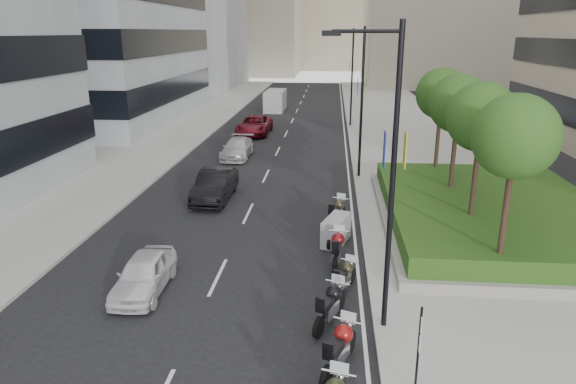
# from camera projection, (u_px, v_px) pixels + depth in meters

# --- Properties ---
(ground) EXTENTS (160.00, 160.00, 0.00)m
(ground) POSITION_uv_depth(u_px,v_px,m) (239.00, 340.00, 15.09)
(ground) COLOR black
(ground) RESTS_ON ground
(sidewalk_right) EXTENTS (10.00, 100.00, 0.15)m
(sidewalk_right) POSITION_uv_depth(u_px,v_px,m) (409.00, 139.00, 42.85)
(sidewalk_right) COLOR #9E9B93
(sidewalk_right) RESTS_ON ground
(sidewalk_left) EXTENTS (8.00, 100.00, 0.15)m
(sidewalk_left) POSITION_uv_depth(u_px,v_px,m) (164.00, 135.00, 44.58)
(sidewalk_left) COLOR #9E9B93
(sidewalk_left) RESTS_ON ground
(lane_edge) EXTENTS (0.12, 100.00, 0.01)m
(lane_edge) POSITION_uv_depth(u_px,v_px,m) (345.00, 139.00, 43.31)
(lane_edge) COLOR silver
(lane_edge) RESTS_ON ground
(lane_centre) EXTENTS (0.12, 100.00, 0.01)m
(lane_centre) POSITION_uv_depth(u_px,v_px,m) (284.00, 138.00, 43.73)
(lane_centre) COLOR silver
(lane_centre) RESTS_ON ground
(planter) EXTENTS (10.00, 14.00, 0.40)m
(planter) POSITION_uv_depth(u_px,v_px,m) (491.00, 221.00, 23.67)
(planter) COLOR gray
(planter) RESTS_ON sidewalk_right
(hedge) EXTENTS (9.40, 13.40, 0.80)m
(hedge) POSITION_uv_depth(u_px,v_px,m) (492.00, 208.00, 23.49)
(hedge) COLOR #224C15
(hedge) RESTS_ON planter
(tree_0) EXTENTS (2.80, 2.80, 6.30)m
(tree_0) POSITION_uv_depth(u_px,v_px,m) (515.00, 137.00, 16.57)
(tree_0) COLOR #332319
(tree_0) RESTS_ON planter
(tree_1) EXTENTS (2.80, 2.80, 6.30)m
(tree_1) POSITION_uv_depth(u_px,v_px,m) (482.00, 118.00, 20.37)
(tree_1) COLOR #332319
(tree_1) RESTS_ON planter
(tree_2) EXTENTS (2.80, 2.80, 6.30)m
(tree_2) POSITION_uv_depth(u_px,v_px,m) (459.00, 104.00, 24.18)
(tree_2) COLOR #332319
(tree_2) RESTS_ON planter
(tree_3) EXTENTS (2.80, 2.80, 6.30)m
(tree_3) POSITION_uv_depth(u_px,v_px,m) (442.00, 94.00, 27.98)
(tree_3) COLOR #332319
(tree_3) RESTS_ON planter
(lamp_post_0) EXTENTS (2.34, 0.45, 9.00)m
(lamp_post_0) POSITION_uv_depth(u_px,v_px,m) (388.00, 169.00, 14.19)
(lamp_post_0) COLOR black
(lamp_post_0) RESTS_ON ground
(lamp_post_1) EXTENTS (2.34, 0.45, 9.00)m
(lamp_post_1) POSITION_uv_depth(u_px,v_px,m) (359.00, 96.00, 30.35)
(lamp_post_1) COLOR black
(lamp_post_1) RESTS_ON ground
(lamp_post_2) EXTENTS (2.34, 0.45, 9.00)m
(lamp_post_2) POSITION_uv_depth(u_px,v_px,m) (350.00, 73.00, 47.46)
(lamp_post_2) COLOR black
(lamp_post_2) RESTS_ON ground
(parking_sign) EXTENTS (0.06, 0.32, 2.50)m
(parking_sign) POSITION_uv_depth(u_px,v_px,m) (419.00, 346.00, 12.36)
(parking_sign) COLOR black
(parking_sign) RESTS_ON ground
(motorcycle_1) EXTENTS (1.11, 2.30, 1.20)m
(motorcycle_1) POSITION_uv_depth(u_px,v_px,m) (340.00, 348.00, 13.63)
(motorcycle_1) COLOR black
(motorcycle_1) RESTS_ON ground
(motorcycle_2) EXTENTS (1.10, 2.23, 1.17)m
(motorcycle_2) POSITION_uv_depth(u_px,v_px,m) (330.00, 305.00, 15.83)
(motorcycle_2) COLOR black
(motorcycle_2) RESTS_ON ground
(motorcycle_3) EXTENTS (0.98, 1.88, 1.00)m
(motorcycle_3) POSITION_uv_depth(u_px,v_px,m) (344.00, 277.00, 17.83)
(motorcycle_3) COLOR black
(motorcycle_3) RESTS_ON ground
(motorcycle_4) EXTENTS (0.81, 2.42, 1.20)m
(motorcycle_4) POSITION_uv_depth(u_px,v_px,m) (337.00, 249.00, 19.86)
(motorcycle_4) COLOR black
(motorcycle_4) RESTS_ON ground
(motorcycle_5) EXTENTS (1.33, 2.07, 1.17)m
(motorcycle_5) POSITION_uv_depth(u_px,v_px,m) (336.00, 230.00, 21.88)
(motorcycle_5) COLOR black
(motorcycle_5) RESTS_ON ground
(motorcycle_6) EXTENTS (1.00, 2.29, 1.18)m
(motorcycle_6) POSITION_uv_depth(u_px,v_px,m) (337.00, 212.00, 23.94)
(motorcycle_6) COLOR black
(motorcycle_6) RESTS_ON ground
(car_a) EXTENTS (1.63, 3.88, 1.31)m
(car_a) POSITION_uv_depth(u_px,v_px,m) (144.00, 274.00, 17.80)
(car_a) COLOR white
(car_a) RESTS_ON ground
(car_b) EXTENTS (1.75, 4.84, 1.59)m
(car_b) POSITION_uv_depth(u_px,v_px,m) (215.00, 185.00, 27.58)
(car_b) COLOR black
(car_b) RESTS_ON ground
(car_c) EXTENTS (1.98, 4.74, 1.37)m
(car_c) POSITION_uv_depth(u_px,v_px,m) (237.00, 148.00, 36.80)
(car_c) COLOR #AEAEB0
(car_c) RESTS_ON ground
(car_d) EXTENTS (2.79, 5.83, 1.60)m
(car_d) POSITION_uv_depth(u_px,v_px,m) (254.00, 125.00, 45.25)
(car_d) COLOR maroon
(car_d) RESTS_ON ground
(delivery_van) EXTENTS (2.15, 5.46, 2.28)m
(delivery_van) POSITION_uv_depth(u_px,v_px,m) (275.00, 101.00, 58.59)
(delivery_van) COLOR #BDBDBF
(delivery_van) RESTS_ON ground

